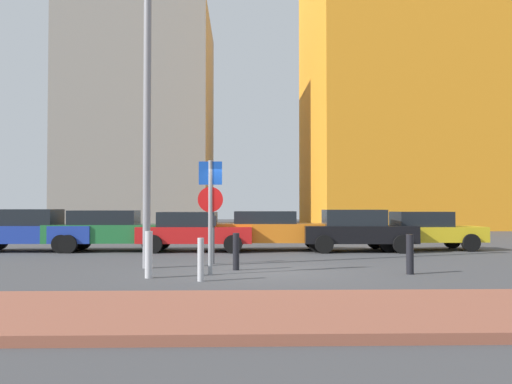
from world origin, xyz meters
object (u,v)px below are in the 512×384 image
street_lamp (147,93)px  traffic_bollard_edge (410,254)px  parked_car_green (110,230)px  traffic_bollard_mid (201,260)px  parked_car_blue (30,230)px  parked_car_black (357,230)px  parked_car_red (194,231)px  parking_meter (213,233)px  parked_car_orange (272,230)px  traffic_bollard_far (149,255)px  parking_sign_post (210,203)px  traffic_bollard_near (236,252)px  parked_car_yellow (421,230)px

street_lamp → traffic_bollard_edge: street_lamp is taller
parked_car_green → traffic_bollard_mid: size_ratio=4.94×
parked_car_blue → parked_car_black: size_ratio=1.15×
parked_car_blue → parked_car_red: parked_car_blue is taller
street_lamp → parking_meter: bearing=33.2°
parked_car_orange → parking_meter: bearing=-112.1°
parked_car_blue → parked_car_green: 2.83m
parking_meter → traffic_bollard_far: parking_meter is taller
parked_car_orange → parking_sign_post: parking_sign_post is taller
parked_car_red → traffic_bollard_near: bearing=-75.6°
parked_car_green → parking_meter: 6.18m
traffic_bollard_edge → parked_car_black: bearing=88.6°
parked_car_blue → street_lamp: size_ratio=0.58×
parked_car_yellow → traffic_bollard_near: 9.41m
parking_sign_post → traffic_bollard_edge: 4.91m
parking_sign_post → traffic_bollard_near: size_ratio=2.88×
parked_car_black → street_lamp: street_lamp is taller
parked_car_blue → parking_meter: (6.81, -4.63, 0.09)m
parked_car_orange → traffic_bollard_far: size_ratio=4.18×
parked_car_red → traffic_bollard_mid: bearing=-84.3°
parked_car_black → street_lamp: size_ratio=0.50×
parked_car_orange → traffic_bollard_near: bearing=-101.4°
parked_car_red → traffic_bollard_edge: 9.12m
parking_meter → parked_car_blue: bearing=145.8°
parked_car_yellow → traffic_bollard_far: bearing=-137.7°
traffic_bollard_mid → traffic_bollard_far: bearing=154.3°
traffic_bollard_far → traffic_bollard_edge: 6.13m
traffic_bollard_near → traffic_bollard_mid: 2.26m
parking_sign_post → parking_meter: parking_sign_post is taller
parked_car_black → traffic_bollard_far: parked_car_black is taller
parking_meter → traffic_bollard_edge: parking_meter is taller
parking_meter → traffic_bollard_near: 1.81m
traffic_bollard_edge → traffic_bollard_mid: bearing=-166.9°
parking_sign_post → parked_car_red: bearing=97.8°
parked_car_green → parked_car_red: parked_car_green is taller
parked_car_orange → parking_sign_post: size_ratio=1.63×
parked_car_orange → parking_meter: 5.21m
street_lamp → traffic_bollard_far: bearing=-79.3°
parked_car_black → traffic_bollard_edge: parked_car_black is taller
parked_car_blue → traffic_bollard_mid: (6.72, -8.40, -0.32)m
traffic_bollard_mid → traffic_bollard_edge: size_ratio=0.98×
parked_car_red → traffic_bollard_near: (1.57, -6.11, -0.28)m
parked_car_orange → traffic_bollard_edge: 7.98m
parked_car_orange → parked_car_yellow: (5.54, -0.00, -0.04)m
street_lamp → traffic_bollard_mid: 5.17m
parking_sign_post → parked_car_black: bearing=54.3°
parked_car_blue → traffic_bollard_far: (5.51, -7.82, -0.26)m
parked_car_black → parked_car_green: bearing=177.0°
parked_car_black → traffic_bollard_far: size_ratio=3.79×
parked_car_green → traffic_bollard_near: size_ratio=4.90×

